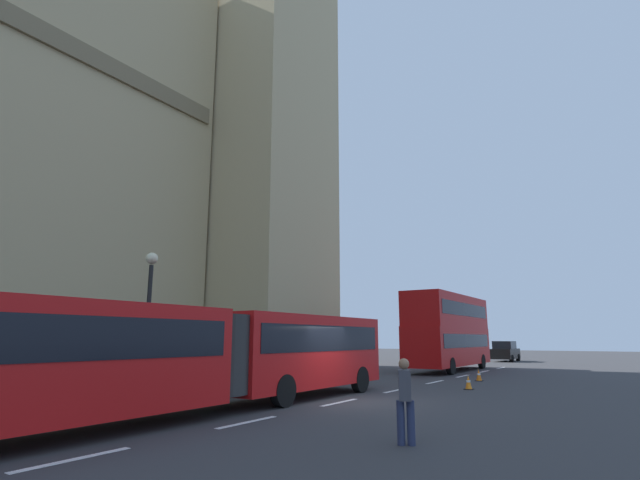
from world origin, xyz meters
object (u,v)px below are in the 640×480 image
(sedan_lead, at_px, (505,351))
(traffic_cone_middle, at_px, (479,375))
(pedestrian_near_cones, at_px, (405,398))
(double_decker_bus, at_px, (449,329))
(street_lamp, at_px, (148,312))
(traffic_cone_west, at_px, (468,382))
(articulated_bus, at_px, (211,351))

(sedan_lead, relative_size, traffic_cone_middle, 7.59)
(traffic_cone_middle, distance_m, pedestrian_near_cones, 16.18)
(double_decker_bus, distance_m, street_lamp, 21.12)
(traffic_cone_west, xyz_separation_m, pedestrian_near_cones, (-11.51, -2.06, 0.63))
(double_decker_bus, xyz_separation_m, street_lamp, (-20.63, 4.50, 0.35))
(double_decker_bus, distance_m, traffic_cone_west, 12.33)
(double_decker_bus, xyz_separation_m, traffic_cone_middle, (-6.85, -3.65, -2.43))
(sedan_lead, height_order, street_lamp, street_lamp)
(articulated_bus, relative_size, double_decker_bus, 1.60)
(traffic_cone_middle, bearing_deg, pedestrian_near_cones, -169.98)
(traffic_cone_west, height_order, traffic_cone_middle, same)
(traffic_cone_west, relative_size, street_lamp, 0.11)
(traffic_cone_middle, height_order, street_lamp, street_lamp)
(traffic_cone_west, bearing_deg, articulated_bus, 157.45)
(articulated_bus, xyz_separation_m, pedestrian_near_cones, (-0.92, -6.46, -0.83))
(sedan_lead, relative_size, street_lamp, 0.83)
(traffic_cone_west, relative_size, pedestrian_near_cones, 0.34)
(double_decker_bus, xyz_separation_m, sedan_lead, (16.11, -0.01, -1.80))
(articulated_bus, bearing_deg, traffic_cone_west, -22.55)
(pedestrian_near_cones, bearing_deg, articulated_bus, 81.91)
(sedan_lead, distance_m, traffic_cone_west, 27.73)
(articulated_bus, xyz_separation_m, street_lamp, (1.22, 4.51, 1.31))
(articulated_bus, distance_m, pedestrian_near_cones, 6.58)
(street_lamp, height_order, pedestrian_near_cones, street_lamp)
(articulated_bus, distance_m, sedan_lead, 37.98)
(articulated_bus, bearing_deg, street_lamp, 74.82)
(articulated_bus, bearing_deg, double_decker_bus, 0.01)
(traffic_cone_middle, relative_size, street_lamp, 0.11)
(articulated_bus, bearing_deg, pedestrian_near_cones, -98.09)
(sedan_lead, distance_m, pedestrian_near_cones, 39.42)
(traffic_cone_middle, bearing_deg, traffic_cone_west, -170.37)
(traffic_cone_west, bearing_deg, traffic_cone_middle, 9.63)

